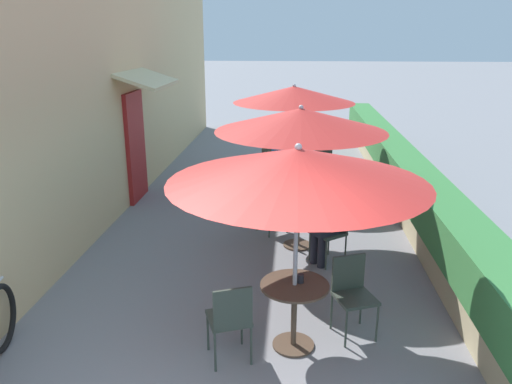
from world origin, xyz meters
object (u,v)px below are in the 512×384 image
Objects in this scene: patio_umbrella_near at (298,166)px; cafe_chair_far_left at (282,171)px; patio_table_near at (294,304)px; patio_umbrella_far at (294,94)px; patio_umbrella_mid at (301,120)px; cafe_chair_far_back at (271,157)px; cafe_chair_far_right at (324,162)px; cafe_chair_near_left at (230,316)px; seated_patron_mid_right at (327,218)px; seated_patron_far_back at (275,149)px; patio_table_mid at (298,216)px; patio_table_far at (292,164)px; cafe_chair_near_right at (352,289)px; coffee_cup_near at (300,279)px; cafe_chair_mid_left at (268,203)px; seated_patron_far_left at (277,162)px; cafe_chair_mid_right at (332,227)px; coffee_cup_far at (296,151)px; coffee_cup_mid at (304,199)px.

patio_umbrella_near is 2.87× the size of cafe_chair_far_left.
patio_umbrella_far reaches higher than patio_table_near.
patio_umbrella_far is (-0.11, 3.16, 0.00)m from patio_umbrella_mid.
cafe_chair_far_back is at bearing 94.93° from patio_table_near.
cafe_chair_far_right is (0.57, 3.33, -1.44)m from patio_umbrella_mid.
patio_umbrella_near is 2.87× the size of cafe_chair_near_left.
seated_patron_mid_right is 4.40m from seated_patron_far_back.
seated_patron_far_back reaches higher than patio_table_mid.
patio_table_near is at bearing -154.39° from cafe_chair_far_left.
cafe_chair_near_left is 1.21× the size of patio_table_far.
patio_umbrella_mid is 3.98m from cafe_chair_far_back.
coffee_cup_near is (-0.56, -0.27, 0.25)m from cafe_chair_near_right.
cafe_chair_near_right is 1.00× the size of cafe_chair_far_right.
cafe_chair_near_left is 3.34m from patio_umbrella_mid.
cafe_chair_mid_left is 0.70× the size of seated_patron_far_left.
seated_patron_far_back is at bearing -24.48° from cafe_chair_mid_right.
patio_umbrella_far is at bearing 0.00° from patio_table_far.
seated_patron_mid_right is at bearing -83.34° from coffee_cup_far.
cafe_chair_near_right is at bearing 148.24° from seated_patron_mid_right.
cafe_chair_near_right and cafe_chair_far_right have the same top height.
cafe_chair_near_left is 6.12m from patio_table_far.
coffee_cup_far is at bearing 3.15° from cafe_chair_far_left.
patio_table_far is at bearing -103.76° from cafe_chair_near_right.
cafe_chair_near_right is 9.67× the size of coffee_cup_mid.
cafe_chair_far_back is (-1.16, 0.34, 0.00)m from cafe_chair_far_right.
coffee_cup_mid is at bearing -7.33° from seated_patron_mid_right.
patio_umbrella_mid is 2.00× the size of seated_patron_far_back.
patio_table_near is 5.97m from cafe_chair_far_right.
cafe_chair_near_right is 0.70× the size of seated_patron_far_left.
cafe_chair_mid_right is 1.21× the size of patio_table_far.
seated_patron_far_left is (-0.42, 5.11, -0.08)m from coffee_cup_near.
seated_patron_far_left is (-0.98, 4.84, 0.17)m from cafe_chair_near_right.
patio_umbrella_near reaches higher than coffee_cup_far.
cafe_chair_mid_left is at bearing 1.70° from seated_patron_mid_right.
cafe_chair_mid_right is (0.53, 2.11, -1.44)m from patio_umbrella_near.
patio_table_near is 0.83× the size of cafe_chair_far_left.
coffee_cup_near is 2.59m from patio_table_mid.
cafe_chair_far_back is at bearing 133.58° from patio_table_far.
cafe_chair_mid_right is 1.00× the size of cafe_chair_far_back.
patio_table_near is at bearing -153.27° from seated_patron_far_left.
cafe_chair_mid_right is 9.67× the size of coffee_cup_mid.
cafe_chair_mid_left is 2.69m from patio_table_far.
coffee_cup_near and coffee_cup_mid have the same top height.
cafe_chair_mid_left is at bearing 97.90° from patio_umbrella_near.
cafe_chair_far_right reaches higher than coffee_cup_mid.
cafe_chair_mid_left is at bearing 133.87° from patio_table_mid.
cafe_chair_near_left is 1.39m from cafe_chair_near_right.
seated_patron_far_back is (-0.50, 3.73, -1.27)m from patio_umbrella_mid.
cafe_chair_near_left is 0.35× the size of patio_umbrella_mid.
cafe_chair_far_back is at bearing -23.70° from cafe_chair_far_right.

